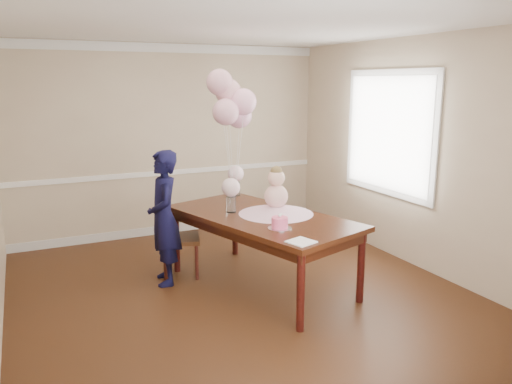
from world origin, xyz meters
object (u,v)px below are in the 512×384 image
at_px(dining_table_top, 262,218).
at_px(woman, 164,218).
at_px(dining_chair_seat, 181,239).
at_px(birthday_cake, 280,223).

bearing_deg(dining_table_top, woman, 132.25).
height_order(dining_table_top, woman, woman).
bearing_deg(dining_chair_seat, birthday_cake, -44.36).
distance_m(dining_table_top, dining_chair_seat, 1.03).
xyz_separation_m(dining_table_top, birthday_cake, (-0.06, -0.52, 0.09)).
relative_size(dining_table_top, birthday_cake, 13.33).
height_order(dining_chair_seat, woman, woman).
height_order(dining_table_top, dining_chair_seat, dining_table_top).
relative_size(dining_chair_seat, woman, 0.29).
bearing_deg(woman, dining_chair_seat, 129.92).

